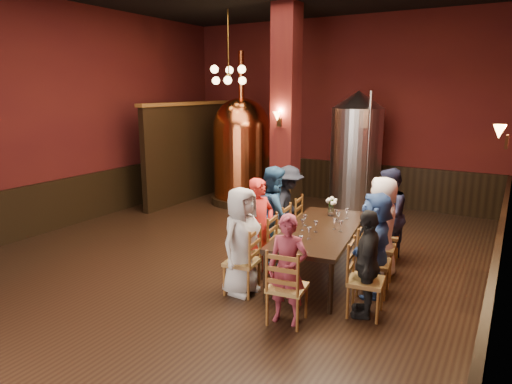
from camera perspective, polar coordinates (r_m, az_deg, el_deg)
The scene contains 41 objects.
room at distance 7.23m, azimuth -4.07°, elevation 8.41°, with size 10.00×10.02×4.50m.
wainscot_right at distance 6.40m, azimuth 27.61°, elevation -9.77°, with size 0.08×9.90×1.00m, color black.
wainscot_back at distance 11.88m, azimuth 9.55°, elevation 1.45°, with size 7.90×0.08×1.00m, color black.
wainscot_left at distance 10.24m, azimuth -22.62°, elevation -1.19°, with size 0.08×9.90×1.00m, color black.
column at distance 9.80m, azimuth 3.75°, elevation 9.55°, with size 0.58×0.58×4.50m, color #45130E.
partition at distance 11.79m, azimuth -8.22°, elevation 4.86°, with size 0.22×3.50×2.40m, color black.
pendant_cluster at distance 10.62m, azimuth -3.44°, elevation 14.39°, with size 0.90×0.90×1.70m, color #A57226, non-canonical shape.
sconce_wall at distance 6.80m, azimuth 28.92°, elevation 6.17°, with size 0.20×0.20×0.36m, color black, non-canonical shape.
sconce_column at distance 9.54m, azimuth 2.93°, elevation 9.17°, with size 0.20×0.20×0.36m, color black, non-canonical shape.
dining_table at distance 6.95m, azimuth 8.06°, elevation -5.02°, with size 1.31×2.51×0.75m.
chair_0 at distance 6.39m, azimuth -1.79°, elevation -8.66°, with size 0.46×0.46×0.92m, color brown, non-canonical shape.
person_0 at distance 6.29m, azimuth -1.81°, elevation -6.14°, with size 0.74×0.48×1.51m, color silver.
chair_1 at distance 6.97m, azimuth 0.48°, elevation -6.80°, with size 0.46×0.46×0.92m, color brown, non-canonical shape.
person_1 at distance 6.88m, azimuth 0.49°, elevation -4.47°, with size 0.55×0.36×1.51m, color red.
chair_2 at distance 7.55m, azimuth 2.36°, elevation -5.25°, with size 0.46×0.46×0.92m, color brown, non-canonical shape.
person_2 at distance 7.46m, azimuth 2.39°, elevation -2.80°, with size 0.77×0.38×1.59m, color navy.
chair_3 at distance 8.16m, azimuth 3.99°, elevation -3.89°, with size 0.46×0.46×0.92m, color brown, non-canonical shape.
person_3 at distance 8.08m, azimuth 4.02°, elevation -1.95°, with size 0.96×0.55×1.49m, color black.
chair_4 at distance 5.95m, azimuth 13.58°, elevation -10.71°, with size 0.46×0.46×0.92m, color brown, non-canonical shape.
person_4 at distance 5.87m, azimuth 13.70°, elevation -8.66°, with size 0.81×0.34×1.38m, color black.
chair_5 at distance 6.57m, azimuth 14.53°, elevation -8.48°, with size 0.46×0.46×0.92m, color brown, non-canonical shape.
person_5 at distance 6.48m, azimuth 14.66°, elevation -6.28°, with size 1.35×0.43×1.45m, color #305091.
chair_6 at distance 7.19m, azimuth 15.29°, elevation -6.67°, with size 0.46×0.46×0.92m, color brown, non-canonical shape.
person_6 at distance 7.09m, azimuth 15.43°, elevation -4.30°, with size 0.75×0.49×1.54m, color beige.
chair_7 at distance 7.82m, azimuth 15.93°, elevation -5.12°, with size 0.46×0.46×0.92m, color brown, non-canonical shape.
person_7 at distance 7.73m, azimuth 16.07°, elevation -2.85°, with size 0.76×0.37×1.56m, color #1A1C34.
chair_8 at distance 5.64m, azimuth 3.93°, elevation -11.74°, with size 0.46×0.46×0.92m, color brown, non-canonical shape.
person_8 at distance 5.55m, azimuth 3.96°, elevation -9.66°, with size 0.50×0.33×1.36m, color maroon.
copper_kettle at distance 11.25m, azimuth -1.79°, elevation 5.32°, with size 1.65×1.65×3.67m.
steel_vessel at distance 10.59m, azimuth 12.40°, elevation 4.79°, with size 1.40×1.40×2.76m.
rose_vase at distance 7.58m, azimuth 9.39°, elevation -1.41°, with size 0.19×0.19×0.32m.
wine_glass_0 at distance 7.38m, azimuth 10.05°, elevation -2.83°, with size 0.07×0.07×0.17m, color white, non-canonical shape.
wine_glass_1 at distance 6.71m, azimuth 7.47°, elevation -4.32°, with size 0.07×0.07×0.17m, color white, non-canonical shape.
wine_glass_2 at distance 6.41m, azimuth 6.64°, elevation -5.14°, with size 0.07×0.07×0.17m, color white, non-canonical shape.
wine_glass_3 at distance 7.25m, azimuth 10.29°, elevation -3.12°, with size 0.07×0.07×0.17m, color white, non-canonical shape.
wine_glass_4 at distance 7.01m, azimuth 6.12°, elevation -3.55°, with size 0.07×0.07×0.17m, color white, non-canonical shape.
wine_glass_5 at distance 6.89m, azimuth 9.80°, elevation -3.95°, with size 0.07×0.07×0.17m, color white, non-canonical shape.
wine_glass_6 at distance 6.78m, azimuth 5.82°, elevation -4.10°, with size 0.07×0.07×0.17m, color white, non-canonical shape.
wine_glass_7 at distance 6.79m, azimuth 10.54°, elevation -4.22°, with size 0.07×0.07×0.17m, color white, non-canonical shape.
wine_glass_8 at distance 7.48m, azimuth 11.30°, elevation -2.68°, with size 0.07×0.07×0.17m, color white, non-canonical shape.
wine_glass_9 at distance 6.03m, azimuth 5.59°, elevation -6.26°, with size 0.07×0.07×0.17m, color white, non-canonical shape.
Camera 1 is at (4.03, -5.98, 2.79)m, focal length 32.00 mm.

